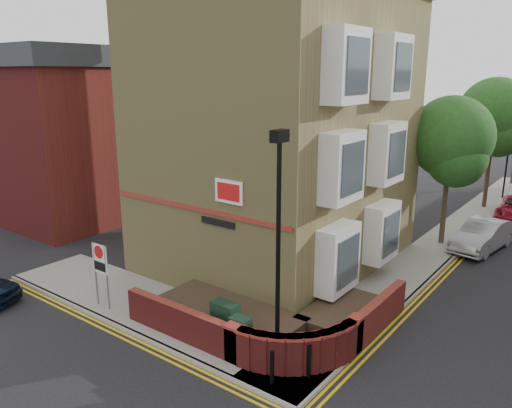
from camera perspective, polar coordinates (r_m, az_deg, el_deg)
The scene contains 20 objects.
ground at distance 14.30m, azimuth -6.07°, elevation -18.06°, with size 120.00×120.00×0.00m, color black.
pavement_corner at distance 17.39m, azimuth -11.27°, elevation -11.72°, with size 13.00×3.00×0.12m, color gray.
pavement_main at distance 26.60m, azimuth 21.63°, elevation -3.07°, with size 2.00×32.00×0.12m, color gray.
kerb_side at distance 16.55m, azimuth -15.23°, elevation -13.40°, with size 13.00×0.15×0.12m, color gray.
kerb_main_near at distance 26.38m, azimuth 23.72°, elevation -3.43°, with size 0.15×32.00×0.12m, color gray.
yellow_lines_side at distance 16.45m, azimuth -15.92°, elevation -13.86°, with size 13.00×0.28×0.01m, color gold.
yellow_lines_main at distance 26.35m, azimuth 24.23°, elevation -3.63°, with size 0.28×32.00×0.01m, color gold.
corner_building at distance 20.13m, azimuth 3.21°, elevation 10.46°, with size 8.95×10.40×13.60m.
garden_wall at distance 15.94m, azimuth 0.25°, elevation -14.25°, with size 6.80×6.00×1.20m, color maroon, non-canonical shape.
lamppost at distance 12.73m, azimuth 2.55°, elevation -5.41°, with size 0.25×0.50×6.30m.
utility_cabinet_large at distance 14.94m, azimuth -3.52°, elevation -13.26°, with size 0.80×0.45×1.20m, color black.
utility_cabinet_small at distance 14.31m, azimuth -1.80°, elevation -14.81°, with size 0.55×0.40×1.10m, color black.
bollard_near at distance 13.18m, azimuth 1.84°, elevation -18.16°, with size 0.11×0.11×0.90m, color black.
bollard_far at distance 13.47m, azimuth 6.08°, elevation -17.43°, with size 0.11×0.11×0.90m, color black.
zone_sign at distance 17.29m, azimuth -17.38°, elevation -6.56°, with size 0.72×0.07×2.20m.
side_building at distance 28.85m, azimuth -17.50°, elevation 7.76°, with size 6.40×10.40×9.00m.
tree_near at distance 23.78m, azimuth 21.39°, elevation 6.44°, with size 3.64×3.65×6.70m.
tree_mid at distance 31.46m, azimuth 25.59°, elevation 8.72°, with size 4.03×4.03×7.42m.
traffic_light_assembly at distance 34.54m, azimuth 26.82°, elevation 4.94°, with size 0.20×0.16×4.20m.
silver_car_near at distance 24.60m, azimuth 24.49°, elevation -3.27°, with size 1.43×4.11×1.35m, color #9C9EA3.
Camera 1 is at (8.33, -8.67, 7.73)m, focal length 35.00 mm.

